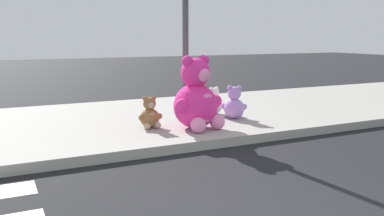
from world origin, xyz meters
name	(u,v)px	position (x,y,z in m)	size (l,w,h in m)	color
sidewalk	(121,122)	(0.00, 5.20, 0.07)	(28.00, 4.40, 0.15)	#9E9B93
sign_pole	(185,28)	(1.00, 4.40, 1.85)	(0.56, 0.11, 3.20)	#4C4C51
plush_pink_large	(197,100)	(0.94, 3.81, 0.65)	(0.94, 0.87, 1.24)	#F22D93
plush_brown	(150,115)	(0.23, 4.20, 0.37)	(0.42, 0.37, 0.55)	olive
plush_lavender	(234,105)	(1.96, 4.28, 0.40)	(0.44, 0.46, 0.64)	#B28CD8
plush_white	(213,103)	(1.82, 4.85, 0.37)	(0.42, 0.39, 0.55)	white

